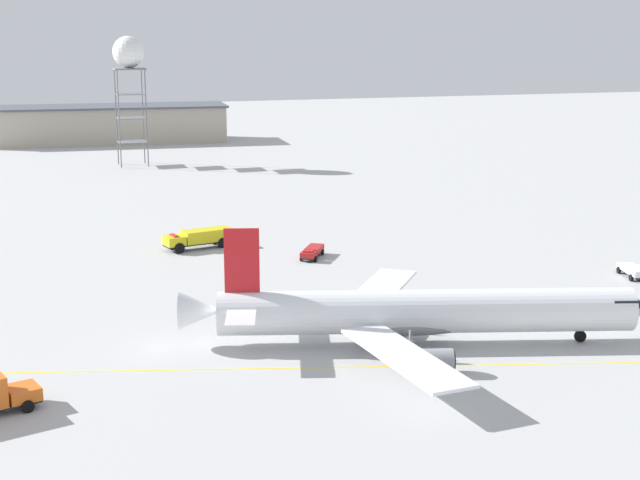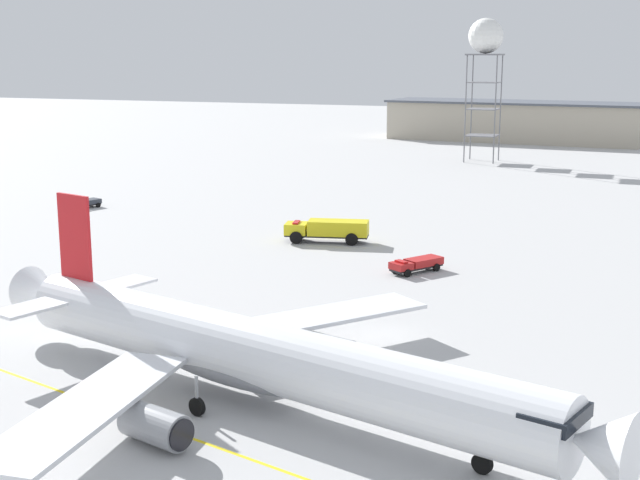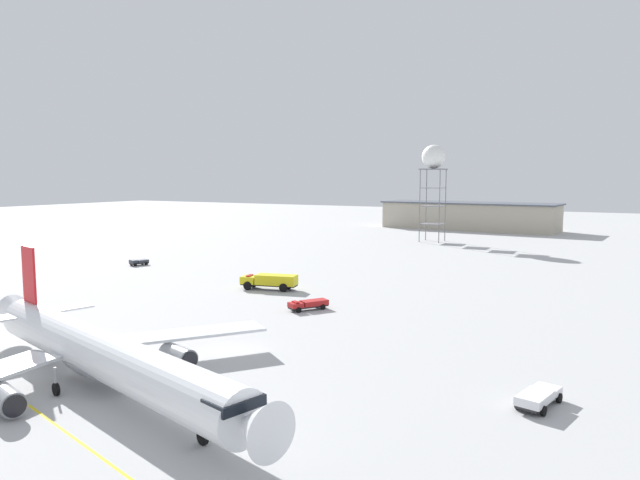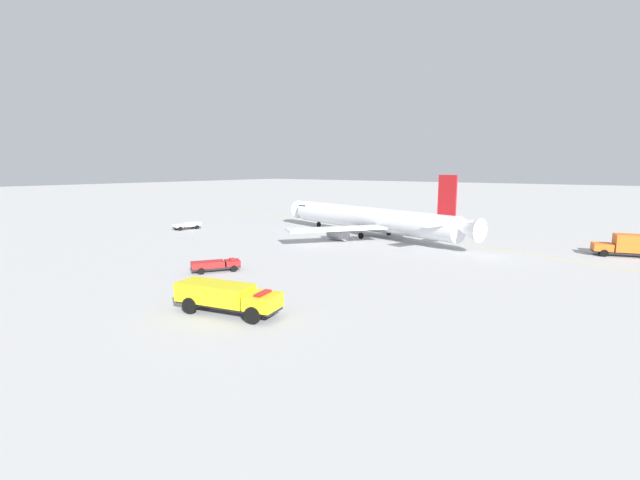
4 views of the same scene
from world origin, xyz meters
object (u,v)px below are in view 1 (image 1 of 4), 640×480
(airliner_main, at_px, (420,313))
(ops_pickup_truck, at_px, (312,252))
(pushback_tug_truck, at_px, (634,271))
(fire_tender_truck, at_px, (200,237))
(radar_tower, at_px, (129,57))

(airliner_main, height_order, ops_pickup_truck, airliner_main)
(pushback_tug_truck, xyz_separation_m, fire_tender_truck, (45.99, -30.60, 0.72))
(airliner_main, bearing_deg, pushback_tug_truck, 38.32)
(ops_pickup_truck, xyz_separation_m, radar_tower, (11.69, -91.57, 22.22))
(airliner_main, bearing_deg, ops_pickup_truck, 104.76)
(airliner_main, height_order, radar_tower, radar_tower)
(airliner_main, distance_m, fire_tender_truck, 46.33)
(ops_pickup_truck, relative_size, radar_tower, 0.21)
(ops_pickup_truck, bearing_deg, fire_tender_truck, -95.21)
(pushback_tug_truck, height_order, radar_tower, radar_tower)
(airliner_main, xyz_separation_m, fire_tender_truck, (12.16, -44.69, -1.45))
(pushback_tug_truck, distance_m, radar_tower, 123.17)
(ops_pickup_truck, distance_m, radar_tower, 94.95)
(pushback_tug_truck, bearing_deg, radar_tower, 34.18)
(airliner_main, bearing_deg, radar_tower, 110.73)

